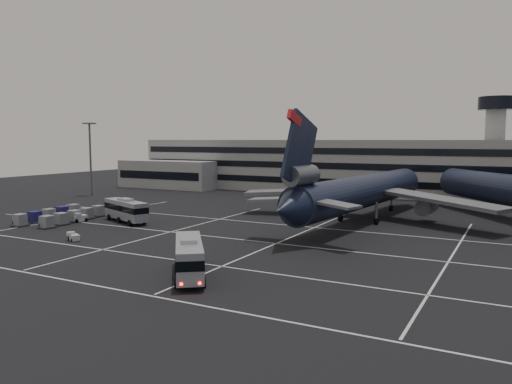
# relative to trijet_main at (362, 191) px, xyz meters

# --- Properties ---
(ground) EXTENTS (260.00, 260.00, 0.00)m
(ground) POSITION_rel_trijet_main_xyz_m (-17.02, -27.17, -5.25)
(ground) COLOR black
(ground) RESTS_ON ground
(lane_markings) EXTENTS (90.00, 55.62, 0.01)m
(lane_markings) POSITION_rel_trijet_main_xyz_m (-16.07, -26.45, -5.24)
(lane_markings) COLOR silver
(lane_markings) RESTS_ON ground
(terminal) EXTENTS (125.00, 26.00, 24.00)m
(terminal) POSITION_rel_trijet_main_xyz_m (-19.97, 43.97, 1.68)
(terminal) COLOR gray
(terminal) RESTS_ON ground
(hills) EXTENTS (352.00, 180.00, 44.00)m
(hills) POSITION_rel_trijet_main_xyz_m (0.97, 142.83, -17.32)
(hills) COLOR #38332B
(hills) RESTS_ON ground
(lightpole_left) EXTENTS (2.40, 2.40, 18.28)m
(lightpole_left) POSITION_rel_trijet_main_xyz_m (-72.02, 7.83, 6.57)
(lightpole_left) COLOR slate
(lightpole_left) RESTS_ON ground
(trijet_main) EXTENTS (47.27, 57.70, 18.08)m
(trijet_main) POSITION_rel_trijet_main_xyz_m (0.00, 0.00, 0.00)
(trijet_main) COLOR black
(trijet_main) RESTS_ON ground
(bus_near) EXTENTS (9.09, 10.85, 4.08)m
(bus_near) POSITION_rel_trijet_main_xyz_m (-5.76, -42.29, -3.02)
(bus_near) COLOR #9B9EA3
(bus_near) RESTS_ON ground
(bus_far) EXTENTS (11.73, 6.81, 4.08)m
(bus_far) POSITION_rel_trijet_main_xyz_m (-35.41, -19.40, -3.02)
(bus_far) COLOR #9B9EA3
(bus_far) RESTS_ON ground
(tug_a) EXTENTS (1.98, 2.71, 1.58)m
(tug_a) POSITION_rel_trijet_main_xyz_m (-42.78, -23.01, -4.55)
(tug_a) COLOR silver
(tug_a) RESTS_ON ground
(tug_b) EXTENTS (2.24, 1.86, 1.25)m
(tug_b) POSITION_rel_trijet_main_xyz_m (-30.72, -34.86, -4.70)
(tug_b) COLOR silver
(tug_b) RESTS_ON ground
(uld_cluster) EXTENTS (9.75, 16.39, 2.01)m
(uld_cluster) POSITION_rel_trijet_main_xyz_m (-46.12, -23.80, -4.27)
(uld_cluster) COLOR #2D2D30
(uld_cluster) RESTS_ON ground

